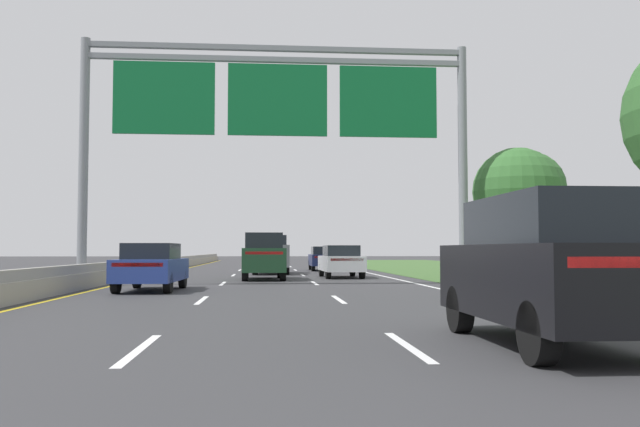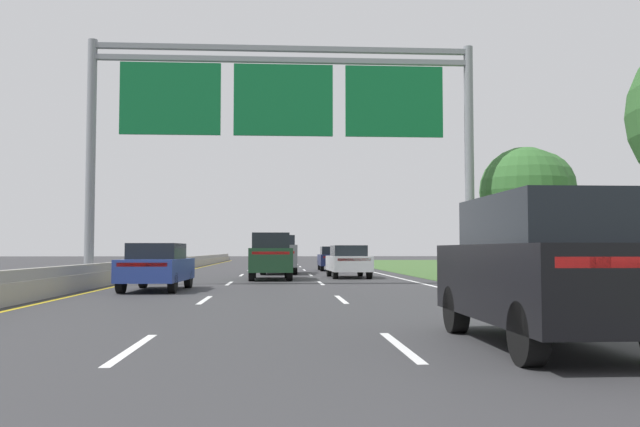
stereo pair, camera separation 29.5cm
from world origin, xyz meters
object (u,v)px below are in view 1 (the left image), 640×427
car_blue_left_lane_sedan (152,266)px  roadside_tree_mid (517,192)px  car_black_right_lane_suv (549,268)px  car_white_right_lane_sedan (341,261)px  car_darkgreen_centre_lane_suv (263,255)px  overhead_sign_gantry (278,111)px  roadside_tree_far (528,189)px  car_navy_right_lane_sedan (324,258)px  pickup_truck_grey (271,255)px

car_blue_left_lane_sedan → roadside_tree_mid: roadside_tree_mid is taller
car_black_right_lane_suv → car_white_right_lane_sedan: (-0.33, 23.61, -0.28)m
car_darkgreen_centre_lane_suv → car_white_right_lane_sedan: size_ratio=1.07×
roadside_tree_mid → overhead_sign_gantry: bearing=-174.9°
roadside_tree_far → roadside_tree_mid: bearing=-113.8°
car_navy_right_lane_sedan → car_black_right_lane_suv: bearing=-179.3°
car_black_right_lane_suv → car_navy_right_lane_sedan: size_ratio=1.07×
pickup_truck_grey → car_white_right_lane_sedan: size_ratio=1.23×
car_navy_right_lane_sedan → car_blue_left_lane_sedan: (-7.60, -21.41, 0.00)m
car_darkgreen_centre_lane_suv → roadside_tree_mid: roadside_tree_mid is taller
car_white_right_lane_sedan → car_blue_left_lane_sedan: 12.51m
overhead_sign_gantry → car_black_right_lane_suv: overhead_sign_gantry is taller
pickup_truck_grey → roadside_tree_mid: bearing=-138.3°
roadside_tree_mid → roadside_tree_far: roadside_tree_far is taller
car_darkgreen_centre_lane_suv → car_blue_left_lane_sedan: (-3.68, -8.16, -0.28)m
car_navy_right_lane_sedan → overhead_sign_gantry: bearing=169.9°
roadside_tree_mid → roadside_tree_far: bearing=66.2°
car_black_right_lane_suv → car_blue_left_lane_sedan: 15.64m
car_navy_right_lane_sedan → car_blue_left_lane_sedan: same height
car_blue_left_lane_sedan → roadside_tree_far: (18.92, 14.99, 4.07)m
car_black_right_lane_suv → car_navy_right_lane_sedan: (-0.18, 34.97, -0.28)m
pickup_truck_grey → roadside_tree_mid: (9.97, -11.69, 2.65)m
pickup_truck_grey → car_black_right_lane_suv: bearing=-171.6°
car_darkgreen_centre_lane_suv → car_blue_left_lane_sedan: size_ratio=1.06×
car_white_right_lane_sedan → roadside_tree_mid: bearing=-133.7°
car_black_right_lane_suv → pickup_truck_grey: bearing=7.2°
car_navy_right_lane_sedan → roadside_tree_mid: roadside_tree_mid is taller
car_black_right_lane_suv → car_blue_left_lane_sedan: size_ratio=1.06×
pickup_truck_grey → roadside_tree_far: bearing=-91.5°
overhead_sign_gantry → car_white_right_lane_sedan: bearing=64.9°
car_white_right_lane_sedan → car_darkgreen_centre_lane_suv: bearing=115.3°
car_navy_right_lane_sedan → roadside_tree_far: roadside_tree_far is taller
car_blue_left_lane_sedan → roadside_tree_far: bearing=-49.9°
car_darkgreen_centre_lane_suv → roadside_tree_mid: bearing=-112.7°
car_navy_right_lane_sedan → car_white_right_lane_sedan: 11.36m
car_darkgreen_centre_lane_suv → car_black_right_lane_suv: (4.10, -21.72, 0.00)m
car_blue_left_lane_sedan → roadside_tree_mid: 14.92m
overhead_sign_gantry → car_blue_left_lane_sedan: 7.91m
car_darkgreen_centre_lane_suv → car_navy_right_lane_sedan: bearing=-17.4°
pickup_truck_grey → car_navy_right_lane_sedan: pickup_truck_grey is taller
car_darkgreen_centre_lane_suv → car_blue_left_lane_sedan: car_darkgreen_centre_lane_suv is taller
car_white_right_lane_sedan → roadside_tree_far: size_ratio=0.63×
car_darkgreen_centre_lane_suv → car_blue_left_lane_sedan: 8.95m
pickup_truck_grey → car_darkgreen_centre_lane_suv: bearing=178.0°
car_black_right_lane_suv → roadside_tree_far: roadside_tree_far is taller
roadside_tree_mid → roadside_tree_far: (4.85, 10.98, 1.16)m
pickup_truck_grey → car_white_right_lane_sedan: bearing=-148.1°
car_white_right_lane_sedan → roadside_tree_far: roadside_tree_far is taller
pickup_truck_grey → car_navy_right_lane_sedan: bearing=-30.3°
pickup_truck_grey → car_darkgreen_centre_lane_suv: pickup_truck_grey is taller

